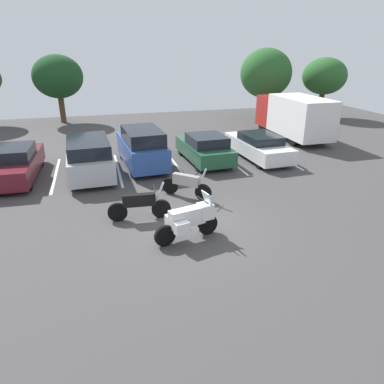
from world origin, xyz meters
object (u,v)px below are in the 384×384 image
Objects in this scene: car_maroon at (13,163)px; car_blue at (142,147)px; motorcycle_touring at (189,219)px; motorcycle_second at (187,184)px; car_silver at (89,156)px; motorcycle_third at (140,205)px; car_green at (205,148)px; box_truck at (294,115)px; car_white at (258,146)px.

car_blue is at bearing 2.77° from car_maroon.
motorcycle_touring is 1.27× the size of motorcycle_second.
car_silver reaches higher than car_maroon.
car_silver is at bearing 107.23° from motorcycle_third.
car_blue reaches higher than car_green.
motorcycle_touring is 0.33× the size of box_truck.
car_blue is at bearing 104.30° from motorcycle_second.
car_white is (7.08, 5.68, 0.12)m from motorcycle_third.
car_maroon is at bearing 173.49° from car_silver.
car_maroon reaches higher than motorcycle_second.
car_maroon is (-4.93, 5.62, 0.17)m from motorcycle_third.
motorcycle_touring is 0.43× the size of car_maroon.
motorcycle_second is at bearing -139.48° from box_truck.
car_green is 7.92m from box_truck.
car_maroon is at bearing -178.83° from car_green.
car_white is (5.04, 4.21, 0.11)m from motorcycle_second.
car_white is at bearing 2.87° from car_silver.
motorcycle_second is 5.28m from car_silver.
motorcycle_second reaches higher than motorcycle_third.
car_silver is at bearing -162.47° from box_truck.
motorcycle_second is 0.77× the size of motorcycle_third.
car_silver is at bearing 134.15° from motorcycle_second.
car_white is at bearing 52.18° from motorcycle_touring.
box_truck reaches higher than car_maroon.
car_silver is 1.13× the size of car_green.
car_green is (2.84, 7.58, 0.03)m from motorcycle_touring.
motorcycle_touring is 0.44× the size of car_silver.
box_truck is at bearing 26.26° from car_green.
motorcycle_second is at bearing -45.85° from car_silver.
car_blue is (0.91, 5.90, 0.42)m from motorcycle_third.
motorcycle_touring is at bearing -54.00° from motorcycle_third.
box_truck reaches higher than car_blue.
car_maroon reaches higher than motorcycle_third.
motorcycle_touring is at bearing -127.82° from car_white.
car_maroon is 16.56m from box_truck.
box_truck is at bearing 39.68° from motorcycle_third.
motorcycle_touring is 9.44m from car_white.
car_green is (5.76, 0.56, -0.18)m from car_silver.
car_maroon is at bearing 149.19° from motorcycle_second.
box_truck is at bearing 40.52° from motorcycle_second.
motorcycle_second is 6.57m from car_white.
car_maroon is (-6.22, 7.40, 0.04)m from motorcycle_touring.
car_silver is (-1.63, 5.24, 0.34)m from motorcycle_third.
motorcycle_third is (-1.29, 1.78, -0.14)m from motorcycle_touring.
car_green is (2.09, 4.34, 0.16)m from motorcycle_second.
motorcycle_touring is 7.61m from car_silver.
car_white reaches higher than motorcycle_second.
car_green is at bearing 64.32° from motorcycle_second.
motorcycle_third is at bearing -125.42° from car_green.
car_white is at bearing -2.06° from car_blue.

